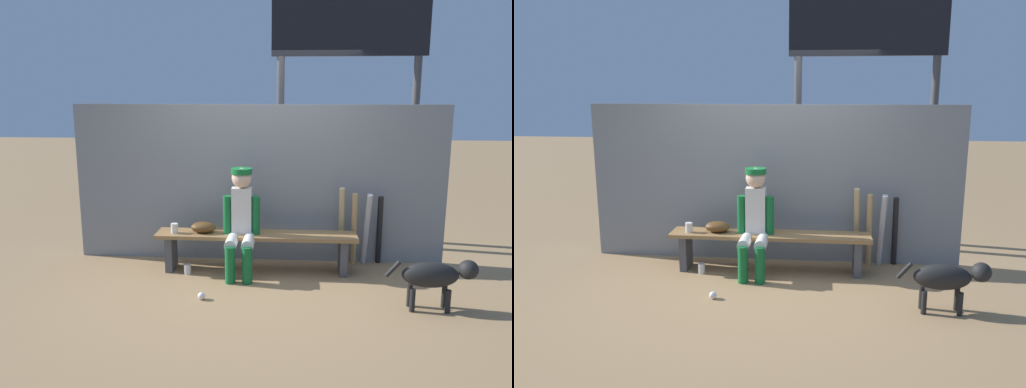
% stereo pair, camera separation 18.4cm
% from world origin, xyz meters
% --- Properties ---
extents(ground_plane, '(30.00, 30.00, 0.00)m').
position_xyz_m(ground_plane, '(0.00, 0.00, 0.00)').
color(ground_plane, '#9E7A51').
extents(chainlink_fence, '(4.34, 0.03, 1.85)m').
position_xyz_m(chainlink_fence, '(0.00, 0.41, 0.92)').
color(chainlink_fence, gray).
rests_on(chainlink_fence, ground_plane).
extents(dugout_bench, '(2.24, 0.36, 0.44)m').
position_xyz_m(dugout_bench, '(0.00, 0.00, 0.34)').
color(dugout_bench, olive).
rests_on(dugout_bench, ground_plane).
extents(player_seated, '(0.41, 0.55, 1.18)m').
position_xyz_m(player_seated, '(-0.16, -0.11, 0.64)').
color(player_seated, silver).
rests_on(player_seated, ground_plane).
extents(baseball_glove, '(0.28, 0.20, 0.12)m').
position_xyz_m(baseball_glove, '(-0.59, 0.00, 0.50)').
color(baseball_glove, '#593819').
rests_on(baseball_glove, dugout_bench).
extents(bat_wood_natural, '(0.11, 0.29, 0.94)m').
position_xyz_m(bat_wood_natural, '(0.97, 0.30, 0.47)').
color(bat_wood_natural, tan).
rests_on(bat_wood_natural, ground_plane).
extents(bat_wood_tan, '(0.09, 0.17, 0.87)m').
position_xyz_m(bat_wood_tan, '(1.11, 0.25, 0.43)').
color(bat_wood_tan, tan).
rests_on(bat_wood_tan, ground_plane).
extents(bat_aluminum_silver, '(0.09, 0.28, 0.88)m').
position_xyz_m(bat_aluminum_silver, '(1.25, 0.25, 0.44)').
color(bat_aluminum_silver, '#B7B7BC').
rests_on(bat_aluminum_silver, ground_plane).
extents(bat_aluminum_black, '(0.10, 0.23, 0.83)m').
position_xyz_m(bat_aluminum_black, '(1.41, 0.31, 0.42)').
color(bat_aluminum_black, black).
rests_on(bat_aluminum_black, ground_plane).
extents(baseball, '(0.07, 0.07, 0.07)m').
position_xyz_m(baseball, '(-0.48, -0.83, 0.04)').
color(baseball, white).
rests_on(baseball, ground_plane).
extents(cup_on_ground, '(0.08, 0.08, 0.11)m').
position_xyz_m(cup_on_ground, '(-0.75, -0.15, 0.06)').
color(cup_on_ground, silver).
rests_on(cup_on_ground, ground_plane).
extents(cup_on_bench, '(0.08, 0.08, 0.11)m').
position_xyz_m(cup_on_bench, '(-0.91, -0.05, 0.50)').
color(cup_on_bench, silver).
rests_on(cup_on_bench, dugout_bench).
extents(scoreboard, '(2.24, 0.27, 3.42)m').
position_xyz_m(scoreboard, '(1.16, 1.28, 2.40)').
color(scoreboard, '#3F3F42').
rests_on(scoreboard, ground_plane).
extents(dog, '(0.84, 0.20, 0.49)m').
position_xyz_m(dog, '(1.73, -0.90, 0.34)').
color(dog, black).
rests_on(dog, ground_plane).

